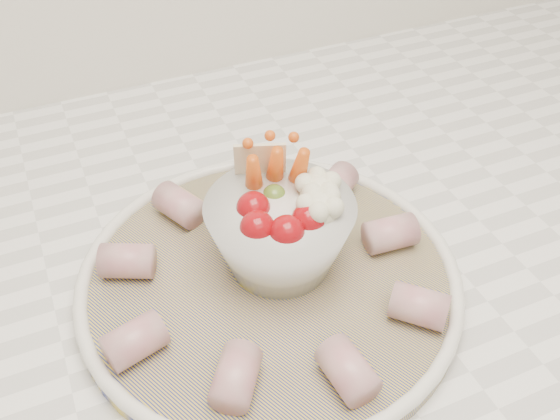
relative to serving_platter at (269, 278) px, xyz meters
name	(u,v)px	position (x,y,z in m)	size (l,w,h in m)	color
serving_platter	(269,278)	(0.00, 0.00, 0.00)	(0.43, 0.43, 0.02)	navy
veggie_bowl	(281,229)	(0.02, 0.01, 0.04)	(0.13, 0.13, 0.11)	silver
cured_meat_rolls	(269,263)	(0.00, 0.00, 0.02)	(0.28, 0.29, 0.03)	#A74C5B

